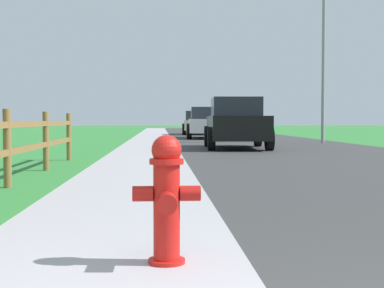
{
  "coord_description": "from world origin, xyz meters",
  "views": [
    {
      "loc": [
        -0.59,
        -1.56,
        0.94
      ],
      "look_at": [
        -0.07,
        7.18,
        0.55
      ],
      "focal_mm": 51.37,
      "sensor_mm": 36.0,
      "label": 1
    }
  ],
  "objects_px": {
    "parked_car_silver": "(208,122)",
    "street_lamp": "(326,44)",
    "fire_hydrant": "(167,197)",
    "parked_car_beige": "(198,123)",
    "parked_suv_black": "(236,123)"
  },
  "relations": [
    {
      "from": "parked_car_silver",
      "to": "parked_car_beige",
      "type": "bearing_deg",
      "value": 89.91
    },
    {
      "from": "fire_hydrant",
      "to": "street_lamp",
      "type": "relative_size",
      "value": 0.12
    },
    {
      "from": "fire_hydrant",
      "to": "street_lamp",
      "type": "distance_m",
      "value": 19.87
    },
    {
      "from": "fire_hydrant",
      "to": "parked_suv_black",
      "type": "distance_m",
      "value": 14.59
    },
    {
      "from": "parked_car_silver",
      "to": "fire_hydrant",
      "type": "bearing_deg",
      "value": -95.65
    },
    {
      "from": "parked_car_silver",
      "to": "street_lamp",
      "type": "xyz_separation_m",
      "value": [
        4.29,
        -5.85,
        3.18
      ]
    },
    {
      "from": "parked_car_silver",
      "to": "parked_suv_black",
      "type": "bearing_deg",
      "value": -89.54
    },
    {
      "from": "fire_hydrant",
      "to": "parked_car_beige",
      "type": "xyz_separation_m",
      "value": [
        2.41,
        31.52,
        0.31
      ]
    },
    {
      "from": "parked_car_silver",
      "to": "parked_car_beige",
      "type": "relative_size",
      "value": 1.04
    },
    {
      "from": "parked_suv_black",
      "to": "parked_car_beige",
      "type": "distance_m",
      "value": 17.14
    },
    {
      "from": "parked_suv_black",
      "to": "parked_car_silver",
      "type": "bearing_deg",
      "value": 90.46
    },
    {
      "from": "parked_car_silver",
      "to": "parked_car_beige",
      "type": "xyz_separation_m",
      "value": [
        0.01,
        7.29,
        -0.06
      ]
    },
    {
      "from": "parked_suv_black",
      "to": "parked_car_silver",
      "type": "distance_m",
      "value": 9.86
    },
    {
      "from": "parked_car_silver",
      "to": "street_lamp",
      "type": "distance_m",
      "value": 7.92
    },
    {
      "from": "fire_hydrant",
      "to": "parked_car_beige",
      "type": "height_order",
      "value": "parked_car_beige"
    }
  ]
}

